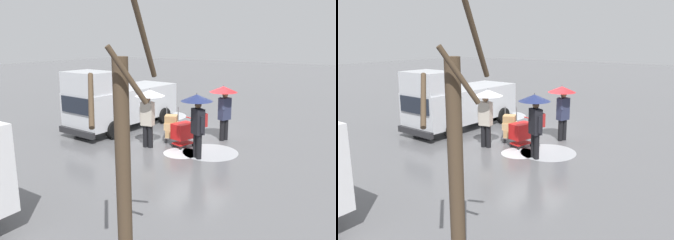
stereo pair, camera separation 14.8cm
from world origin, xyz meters
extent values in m
plane|color=#5B5B5E|center=(0.00, 0.00, 0.00)|extent=(90.00, 90.00, 0.00)
cylinder|color=#ADAFB5|center=(3.47, -2.75, 0.00)|extent=(2.51, 2.51, 0.01)
cylinder|color=#999BA0|center=(-1.29, 1.01, 0.00)|extent=(1.93, 1.93, 0.01)
cylinder|color=silver|center=(-0.50, 1.68, 0.00)|extent=(1.21, 1.21, 0.01)
cylinder|color=#ADAFB5|center=(4.56, -1.68, 0.00)|extent=(3.00, 3.00, 0.01)
cube|color=#B7BABF|center=(3.54, 0.01, 1.06)|extent=(2.16, 5.27, 1.40)
cube|color=#B7BABF|center=(3.61, 1.91, 2.18)|extent=(1.89, 1.47, 0.84)
cube|color=black|center=(3.64, 2.63, 1.38)|extent=(1.66, 0.12, 0.63)
cube|color=#232326|center=(3.64, 2.67, 0.32)|extent=(1.96, 0.23, 0.24)
cylinder|color=black|center=(2.62, 1.66, 0.36)|extent=(0.27, 0.73, 0.72)
cylinder|color=black|center=(4.58, 1.59, 0.36)|extent=(0.27, 0.73, 0.72)
cylinder|color=black|center=(2.50, -1.56, 0.36)|extent=(0.27, 0.73, 0.72)
cylinder|color=black|center=(4.46, -1.63, 0.36)|extent=(0.27, 0.73, 0.72)
cube|color=red|center=(-0.17, 1.01, 0.60)|extent=(0.70, 0.87, 0.56)
cube|color=red|center=(-0.17, 1.01, 0.14)|extent=(0.63, 0.78, 0.04)
cylinder|color=red|center=(-0.28, 0.61, 1.00)|extent=(0.57, 0.19, 0.04)
sphere|color=black|center=(-0.29, 1.36, 0.05)|extent=(0.10, 0.10, 0.10)
sphere|color=black|center=(0.12, 1.25, 0.05)|extent=(0.10, 0.10, 0.10)
sphere|color=black|center=(-0.45, 0.77, 0.05)|extent=(0.10, 0.10, 0.10)
sphere|color=black|center=(-0.05, 0.66, 0.05)|extent=(0.10, 0.10, 0.10)
cube|color=#515156|center=(0.49, 0.80, 0.22)|extent=(0.69, 0.75, 0.03)
cylinder|color=#515156|center=(0.42, 0.44, 0.77)|extent=(0.04, 0.04, 1.10)
cylinder|color=#515156|center=(0.82, 0.62, 0.77)|extent=(0.04, 0.04, 1.10)
cylinder|color=black|center=(0.40, 0.43, 0.10)|extent=(0.13, 0.20, 0.20)
cylinder|color=black|center=(0.84, 0.63, 0.10)|extent=(0.13, 0.20, 0.20)
cube|color=tan|center=(0.49, 0.80, 0.38)|extent=(0.60, 0.67, 0.30)
cube|color=tan|center=(0.49, 0.80, 0.66)|extent=(0.65, 0.68, 0.26)
cube|color=#A37F51|center=(0.49, 0.80, 0.92)|extent=(0.60, 0.60, 0.27)
cylinder|color=black|center=(-1.05, -0.69, 0.41)|extent=(0.18, 0.18, 0.82)
cylinder|color=black|center=(-0.98, -0.51, 0.41)|extent=(0.18, 0.18, 0.82)
cube|color=#282D47|center=(-1.02, -0.60, 1.24)|extent=(0.41, 0.51, 0.84)
sphere|color=#8C6647|center=(-1.02, -0.60, 1.78)|extent=(0.22, 0.22, 0.22)
cylinder|color=#282D47|center=(-1.11, -0.84, 1.19)|extent=(0.10, 0.10, 0.55)
cylinder|color=#282D47|center=(-0.98, -0.42, 1.46)|extent=(0.32, 0.20, 0.50)
cylinder|color=#333338|center=(-0.98, -0.51, 1.62)|extent=(0.02, 0.02, 0.86)
cone|color=red|center=(-0.98, -0.51, 2.00)|extent=(1.04, 1.04, 0.22)
sphere|color=#333338|center=(-0.98, -0.51, 2.13)|extent=(0.04, 0.04, 0.04)
cylinder|color=black|center=(0.95, 1.80, 0.41)|extent=(0.18, 0.18, 0.82)
cylinder|color=black|center=(0.75, 1.76, 0.41)|extent=(0.18, 0.18, 0.82)
cube|color=#B2A899|center=(0.85, 1.78, 1.24)|extent=(0.49, 0.37, 0.84)
sphere|color=#8C6647|center=(0.85, 1.78, 1.78)|extent=(0.22, 0.22, 0.22)
cylinder|color=#B2A899|center=(1.10, 1.83, 1.19)|extent=(0.10, 0.10, 0.55)
cylinder|color=#B2A899|center=(0.68, 1.72, 1.46)|extent=(0.16, 0.32, 0.50)
cylinder|color=#333338|center=(0.75, 1.76, 1.62)|extent=(0.02, 0.02, 0.86)
cone|color=white|center=(0.75, 1.76, 2.00)|extent=(1.04, 1.04, 0.22)
sphere|color=#333338|center=(0.75, 1.76, 2.13)|extent=(0.04, 0.04, 0.04)
cylinder|color=black|center=(-1.29, 1.82, 0.41)|extent=(0.18, 0.18, 0.82)
cylinder|color=black|center=(-1.12, 1.72, 0.41)|extent=(0.18, 0.18, 0.82)
cube|color=black|center=(-1.20, 1.77, 1.24)|extent=(0.52, 0.46, 0.84)
sphere|color=brown|center=(-1.20, 1.77, 1.78)|extent=(0.22, 0.22, 0.22)
cylinder|color=black|center=(-1.43, 1.90, 1.19)|extent=(0.10, 0.10, 0.55)
cylinder|color=black|center=(-1.04, 1.70, 1.46)|extent=(0.24, 0.31, 0.50)
cylinder|color=#333338|center=(-1.12, 1.72, 1.62)|extent=(0.02, 0.02, 0.86)
cone|color=navy|center=(-1.12, 1.72, 2.00)|extent=(1.04, 1.04, 0.22)
sphere|color=#333338|center=(-1.12, 1.72, 2.13)|extent=(0.04, 0.04, 0.04)
cube|color=maroon|center=(-1.30, 1.60, 1.28)|extent=(0.34, 0.29, 0.44)
cylinder|color=#423323|center=(-3.13, 7.48, 1.80)|extent=(0.24, 0.24, 3.60)
cylinder|color=#423323|center=(-2.82, 7.79, 2.99)|extent=(0.71, 0.69, 0.70)
cylinder|color=#423323|center=(-3.49, 7.37, 3.85)|extent=(0.31, 0.82, 1.15)
cylinder|color=#423323|center=(-3.37, 7.60, 3.35)|extent=(0.35, 0.59, 0.86)
camera|label=1|loc=(-6.56, 11.23, 3.85)|focal=36.95mm
camera|label=2|loc=(-6.68, 11.15, 3.85)|focal=36.95mm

